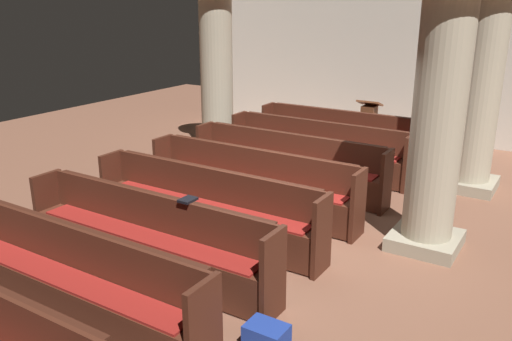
{
  "coord_description": "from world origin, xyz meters",
  "views": [
    {
      "loc": [
        3.28,
        -5.99,
        3.07
      ],
      "look_at": [
        -0.52,
        0.07,
        0.75
      ],
      "focal_mm": 37.17,
      "sensor_mm": 36.0,
      "label": 1
    }
  ],
  "objects_px": {
    "pew_row_6": "(67,275)",
    "pillar_far_side": "(216,66)",
    "lectern": "(368,129)",
    "pew_row_3": "(251,180)",
    "pew_row_4": "(206,204)",
    "pew_row_1": "(317,147)",
    "hymn_book": "(188,200)",
    "kneeler_box_blue": "(266,337)",
    "pillar_aisle_rear": "(439,112)",
    "pillar_aisle_side": "(480,84)",
    "pew_row_5": "(147,234)",
    "pew_row_2": "(287,162)",
    "pew_row_0": "(341,134)"
  },
  "relations": [
    {
      "from": "lectern",
      "to": "pew_row_0",
      "type": "bearing_deg",
      "value": -103.6
    },
    {
      "from": "kneeler_box_blue",
      "to": "lectern",
      "type": "bearing_deg",
      "value": 103.47
    },
    {
      "from": "pew_row_5",
      "to": "pillar_aisle_rear",
      "type": "xyz_separation_m",
      "value": [
        2.54,
        2.44,
        1.27
      ]
    },
    {
      "from": "pillar_aisle_side",
      "to": "kneeler_box_blue",
      "type": "xyz_separation_m",
      "value": [
        -0.66,
        -5.55,
        -1.66
      ]
    },
    {
      "from": "pew_row_1",
      "to": "pillar_far_side",
      "type": "bearing_deg",
      "value": 171.8
    },
    {
      "from": "pew_row_3",
      "to": "pillar_aisle_rear",
      "type": "bearing_deg",
      "value": 4.87
    },
    {
      "from": "pew_row_2",
      "to": "pew_row_5",
      "type": "xyz_separation_m",
      "value": [
        0.0,
        -3.34,
        0.0
      ]
    },
    {
      "from": "pew_row_3",
      "to": "pew_row_2",
      "type": "bearing_deg",
      "value": 90.0
    },
    {
      "from": "pew_row_0",
      "to": "pew_row_1",
      "type": "relative_size",
      "value": 1.0
    },
    {
      "from": "pew_row_1",
      "to": "pillar_far_side",
      "type": "distance_m",
      "value": 2.82
    },
    {
      "from": "pew_row_3",
      "to": "hymn_book",
      "type": "relative_size",
      "value": 17.3
    },
    {
      "from": "lectern",
      "to": "pew_row_3",
      "type": "bearing_deg",
      "value": -92.96
    },
    {
      "from": "pew_row_1",
      "to": "pew_row_3",
      "type": "height_order",
      "value": "same"
    },
    {
      "from": "pillar_aisle_rear",
      "to": "pew_row_3",
      "type": "bearing_deg",
      "value": -175.13
    },
    {
      "from": "pew_row_0",
      "to": "pew_row_2",
      "type": "relative_size",
      "value": 1.0
    },
    {
      "from": "pew_row_0",
      "to": "pew_row_4",
      "type": "bearing_deg",
      "value": -90.0
    },
    {
      "from": "pew_row_3",
      "to": "pew_row_4",
      "type": "xyz_separation_m",
      "value": [
        0.0,
        -1.11,
        0.0
      ]
    },
    {
      "from": "pillar_far_side",
      "to": "lectern",
      "type": "xyz_separation_m",
      "value": [
        2.71,
        1.66,
        -1.32
      ]
    },
    {
      "from": "pillar_far_side",
      "to": "pillar_aisle_rear",
      "type": "relative_size",
      "value": 1.0
    },
    {
      "from": "pew_row_6",
      "to": "pillar_far_side",
      "type": "distance_m",
      "value": 6.55
    },
    {
      "from": "pillar_aisle_side",
      "to": "hymn_book",
      "type": "height_order",
      "value": "pillar_aisle_side"
    },
    {
      "from": "pew_row_6",
      "to": "pillar_far_side",
      "type": "xyz_separation_m",
      "value": [
        -2.49,
        5.92,
        1.27
      ]
    },
    {
      "from": "pew_row_3",
      "to": "pillar_aisle_side",
      "type": "height_order",
      "value": "pillar_aisle_side"
    },
    {
      "from": "pew_row_5",
      "to": "pillar_aisle_rear",
      "type": "distance_m",
      "value": 3.74
    },
    {
      "from": "pew_row_0",
      "to": "pew_row_6",
      "type": "xyz_separation_m",
      "value": [
        0.0,
        -6.68,
        0.0
      ]
    },
    {
      "from": "pew_row_3",
      "to": "pillar_aisle_rear",
      "type": "distance_m",
      "value": 2.85
    },
    {
      "from": "pillar_aisle_rear",
      "to": "pew_row_0",
      "type": "bearing_deg",
      "value": 129.14
    },
    {
      "from": "pew_row_5",
      "to": "hymn_book",
      "type": "height_order",
      "value": "hymn_book"
    },
    {
      "from": "pew_row_5",
      "to": "pillar_aisle_side",
      "type": "height_order",
      "value": "pillar_aisle_side"
    },
    {
      "from": "kneeler_box_blue",
      "to": "hymn_book",
      "type": "bearing_deg",
      "value": 155.14
    },
    {
      "from": "pew_row_3",
      "to": "pillar_aisle_rear",
      "type": "relative_size",
      "value": 1.01
    },
    {
      "from": "pew_row_2",
      "to": "lectern",
      "type": "height_order",
      "value": "lectern"
    },
    {
      "from": "pillar_aisle_side",
      "to": "pillar_far_side",
      "type": "xyz_separation_m",
      "value": [
        -5.03,
        -0.28,
        0.0
      ]
    },
    {
      "from": "pillar_aisle_rear",
      "to": "pew_row_5",
      "type": "bearing_deg",
      "value": -136.13
    },
    {
      "from": "pew_row_3",
      "to": "lectern",
      "type": "bearing_deg",
      "value": 87.04
    },
    {
      "from": "kneeler_box_blue",
      "to": "pew_row_4",
      "type": "bearing_deg",
      "value": 140.07
    },
    {
      "from": "lectern",
      "to": "pew_row_6",
      "type": "bearing_deg",
      "value": -91.66
    },
    {
      "from": "pew_row_5",
      "to": "pillar_aisle_side",
      "type": "bearing_deg",
      "value": 63.46
    },
    {
      "from": "pew_row_1",
      "to": "pillar_aisle_side",
      "type": "height_order",
      "value": "pillar_aisle_side"
    },
    {
      "from": "pew_row_6",
      "to": "hymn_book",
      "type": "bearing_deg",
      "value": 70.22
    },
    {
      "from": "pew_row_2",
      "to": "pew_row_3",
      "type": "relative_size",
      "value": 1.0
    },
    {
      "from": "pew_row_0",
      "to": "pew_row_3",
      "type": "height_order",
      "value": "same"
    },
    {
      "from": "pew_row_2",
      "to": "hymn_book",
      "type": "xyz_separation_m",
      "value": [
        0.47,
        -3.15,
        0.45
      ]
    },
    {
      "from": "lectern",
      "to": "hymn_book",
      "type": "relative_size",
      "value": 5.45
    },
    {
      "from": "pew_row_4",
      "to": "lectern",
      "type": "height_order",
      "value": "lectern"
    },
    {
      "from": "pew_row_0",
      "to": "pew_row_3",
      "type": "xyz_separation_m",
      "value": [
        0.0,
        -3.34,
        0.0
      ]
    },
    {
      "from": "pew_row_1",
      "to": "hymn_book",
      "type": "distance_m",
      "value": 4.31
    },
    {
      "from": "pew_row_4",
      "to": "pew_row_6",
      "type": "relative_size",
      "value": 1.0
    },
    {
      "from": "pillar_aisle_side",
      "to": "pillar_aisle_rear",
      "type": "relative_size",
      "value": 1.0
    },
    {
      "from": "hymn_book",
      "to": "kneeler_box_blue",
      "type": "distance_m",
      "value": 1.77
    }
  ]
}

